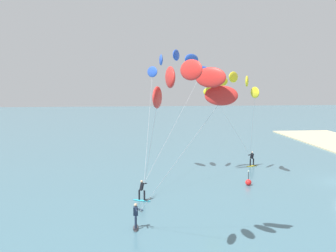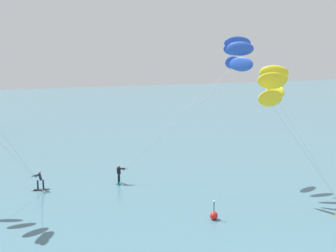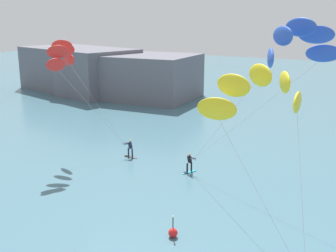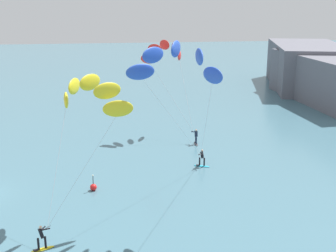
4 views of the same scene
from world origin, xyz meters
name	(u,v)px [view 1 (image 1 of 4)]	position (x,y,z in m)	size (l,w,h in m)	color
kitesurfer_nearshore	(175,67)	(4.91, 15.88, 10.85)	(11.68, 8.01, 12.59)	#23ADD1
kitesurfer_mid_water	(234,88)	(4.95, 9.93, 8.81)	(6.92, 6.84, 10.44)	yellow
kitesurfer_far_out	(188,90)	(-15.31, 17.66, 9.10)	(7.75, 5.78, 10.70)	#333338
marker_buoy	(248,182)	(0.16, 9.70, 0.30)	(0.56, 0.56, 1.38)	red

